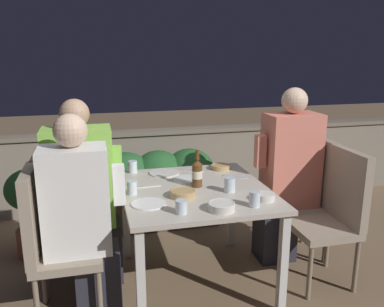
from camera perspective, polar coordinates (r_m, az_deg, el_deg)
ground_plane at (r=3.02m, az=0.38°, el=-17.53°), size 16.00×16.00×0.00m
parapet_wall at (r=4.24m, az=-4.76°, el=-1.92°), size 9.00×0.18×0.80m
dining_table at (r=2.74m, az=0.40°, el=-6.46°), size 0.96×1.04×0.70m
planter_hedge at (r=3.74m, az=-4.69°, el=-4.34°), size 1.06×0.47×0.71m
chair_left_near at (r=2.55m, az=-19.56°, el=-10.73°), size 0.41×0.40×0.95m
person_white_polo at (r=2.50m, az=-15.11°, el=-8.84°), size 0.48×0.26×1.26m
chair_left_far at (r=2.89m, az=-18.64°, el=-7.54°), size 0.41×0.40×0.95m
person_green_blouse at (r=2.85m, az=-14.79°, el=-5.58°), size 0.51×0.26×1.29m
chair_right_near at (r=2.96m, az=19.61°, el=-7.14°), size 0.41×0.40×0.95m
chair_right_far at (r=3.28m, az=16.08°, el=-4.71°), size 0.41×0.40×0.95m
person_coral_top at (r=3.15m, az=13.10°, el=-3.06°), size 0.48×0.26×1.33m
beer_bottle at (r=2.72m, az=0.73°, el=-2.74°), size 0.07×0.07×0.25m
plate_0 at (r=3.03m, az=-3.92°, el=-2.73°), size 0.22×0.22×0.01m
plate_1 at (r=2.45m, az=-6.13°, el=-7.04°), size 0.21×0.21×0.01m
plate_2 at (r=2.88m, az=-0.71°, el=-3.63°), size 0.20×0.20×0.01m
bowl_0 at (r=3.13m, az=4.01°, el=-1.85°), size 0.14×0.14×0.04m
bowl_1 at (r=2.54m, az=10.22°, el=-5.93°), size 0.12×0.12×0.04m
bowl_2 at (r=2.55m, az=-1.29°, el=-5.57°), size 0.16×0.16×0.05m
bowl_3 at (r=2.36m, az=4.16°, el=-7.35°), size 0.16×0.16×0.05m
glass_cup_0 at (r=3.07m, az=-8.34°, el=-1.84°), size 0.07×0.07×0.09m
glass_cup_1 at (r=2.64m, az=5.31°, el=-4.40°), size 0.07×0.07×0.10m
glass_cup_2 at (r=2.62m, az=-8.40°, el=-4.76°), size 0.06×0.06×0.09m
glass_cup_3 at (r=2.31m, az=-1.52°, el=-7.49°), size 0.07×0.07×0.08m
glass_cup_4 at (r=2.43m, az=8.76°, el=-6.33°), size 0.07×0.07×0.09m
fork_0 at (r=2.75m, az=-6.12°, el=-4.62°), size 0.17×0.03×0.01m
fork_1 at (r=3.09m, az=0.09°, el=-2.36°), size 0.15×0.12×0.01m
fork_2 at (r=2.96m, az=6.03°, el=-3.24°), size 0.16×0.10×0.01m
potted_plant at (r=3.41m, az=-21.82°, el=-6.52°), size 0.35×0.35×0.71m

